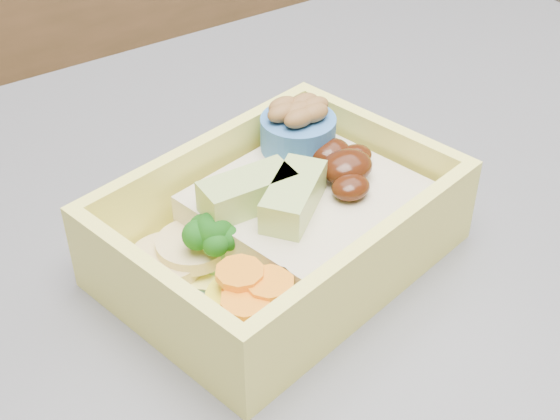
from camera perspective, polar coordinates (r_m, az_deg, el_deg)
bento_box at (r=0.42m, az=0.35°, el=-0.79°), size 0.20×0.16×0.07m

